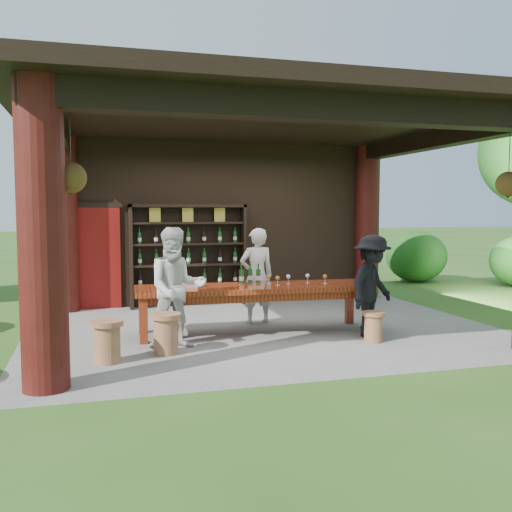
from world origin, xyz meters
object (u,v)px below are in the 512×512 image
object	(u,v)px
stool_near_right	(373,326)
guest_man	(372,286)
wine_shelf	(189,255)
stool_far_left	(107,340)
host	(257,276)
guest_woman	(176,288)
napkin_basket	(189,283)
stool_near_left	(166,332)
tasting_table	(255,293)

from	to	relation	value
stool_near_right	guest_man	distance (m)	0.65
wine_shelf	stool_far_left	world-z (taller)	wine_shelf
guest_man	wine_shelf	bearing A→B (deg)	87.60
host	guest_woman	size ratio (longest dim) A/B	0.96
stool_far_left	napkin_basket	bearing A→B (deg)	44.86
guest_woman	guest_man	xyz separation A→B (m)	(2.95, -0.10, -0.07)
host	guest_woman	bearing A→B (deg)	38.59
stool_near_left	napkin_basket	distance (m)	1.22
tasting_table	stool_far_left	world-z (taller)	tasting_table
tasting_table	stool_near_left	bearing A→B (deg)	-148.02
guest_man	guest_woman	bearing A→B (deg)	143.09
stool_near_left	stool_near_right	xyz separation A→B (m)	(3.00, -0.13, -0.06)
stool_near_left	host	distance (m)	2.47
stool_near_right	host	xyz separation A→B (m)	(-1.26, 1.79, 0.58)
wine_shelf	stool_near_left	bearing A→B (deg)	-103.87
host	napkin_basket	distance (m)	1.44
wine_shelf	host	xyz separation A→B (m)	(0.83, -2.03, -0.21)
tasting_table	stool_far_left	distance (m)	2.59
stool_near_left	tasting_table	bearing A→B (deg)	31.98
stool_near_right	guest_woman	bearing A→B (deg)	171.40
stool_near_left	host	size ratio (longest dim) A/B	0.34
host	guest_man	size ratio (longest dim) A/B	1.04
wine_shelf	guest_man	distance (m)	4.15
wine_shelf	guest_man	world-z (taller)	wine_shelf
wine_shelf	stool_near_right	world-z (taller)	wine_shelf
guest_man	napkin_basket	xyz separation A→B (m)	(-2.67, 0.80, 0.04)
tasting_table	stool_near_right	distance (m)	1.89
tasting_table	stool_near_right	bearing A→B (deg)	-35.51
host	guest_man	world-z (taller)	host
napkin_basket	tasting_table	bearing A→B (deg)	-2.75
tasting_table	stool_near_left	size ratio (longest dim) A/B	6.82
tasting_table	stool_near_right	xyz separation A→B (m)	(1.50, -1.07, -0.40)
stool_near_left	guest_man	bearing A→B (deg)	3.51
stool_near_left	guest_man	xyz separation A→B (m)	(3.14, 0.19, 0.49)
tasting_table	napkin_basket	world-z (taller)	napkin_basket
wine_shelf	stool_near_left	size ratio (longest dim) A/B	4.22
guest_woman	host	bearing A→B (deg)	40.35
tasting_table	napkin_basket	size ratio (longest dim) A/B	14.37
stool_near_right	napkin_basket	bearing A→B (deg)	156.15
guest_man	napkin_basket	size ratio (longest dim) A/B	5.98
guest_man	host	bearing A→B (deg)	98.60
tasting_table	stool_far_left	xyz separation A→B (m)	(-2.27, -1.18, -0.35)
wine_shelf	stool_near_right	bearing A→B (deg)	-61.28
stool_near_left	guest_woman	size ratio (longest dim) A/B	0.32
host	napkin_basket	size ratio (longest dim) A/B	6.23
wine_shelf	stool_near_left	distance (m)	3.87
wine_shelf	stool_near_right	size ratio (longest dim) A/B	5.22
guest_woman	stool_near_left	bearing A→B (deg)	-123.08
host	stool_near_right	bearing A→B (deg)	122.38
host	guest_man	distance (m)	2.03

